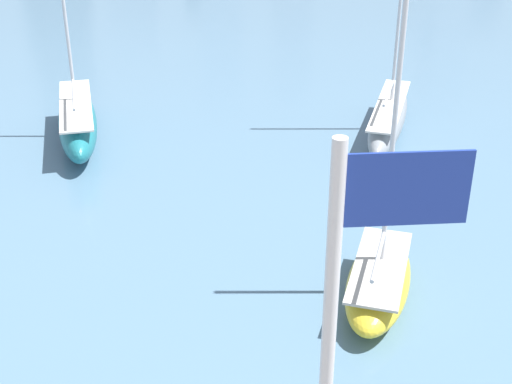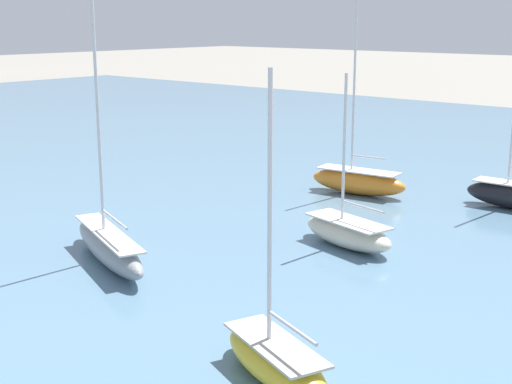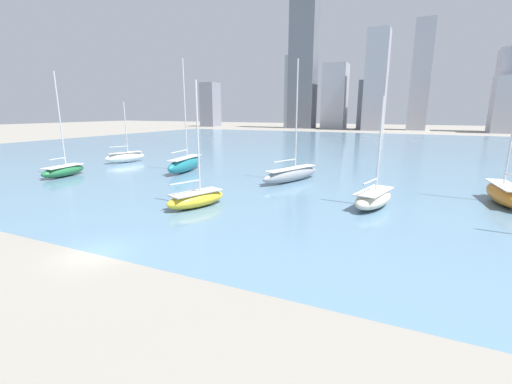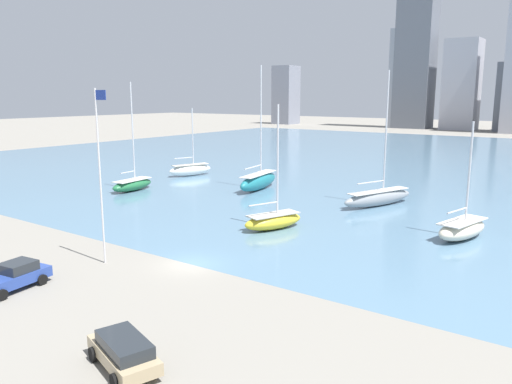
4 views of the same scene
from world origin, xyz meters
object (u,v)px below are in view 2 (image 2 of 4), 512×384
object	(u,v)px
sailboat_cream	(348,232)
sailboat_yellow	(275,358)
sailboat_orange	(358,181)
sailboat_gray	(109,245)

from	to	relation	value
sailboat_cream	sailboat_yellow	distance (m)	17.08
sailboat_orange	sailboat_yellow	world-z (taller)	sailboat_orange
sailboat_orange	sailboat_cream	world-z (taller)	sailboat_orange
sailboat_yellow	sailboat_cream	bearing A→B (deg)	44.91
sailboat_cream	sailboat_gray	size ratio (longest dim) A/B	0.68
sailboat_orange	sailboat_gray	world-z (taller)	sailboat_gray
sailboat_gray	sailboat_yellow	xyz separation A→B (m)	(-4.24, -15.64, -0.16)
sailboat_orange	sailboat_gray	distance (m)	23.07
sailboat_cream	sailboat_gray	xyz separation A→B (m)	(-11.31, 8.57, 0.12)
sailboat_yellow	sailboat_orange	bearing A→B (deg)	47.48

